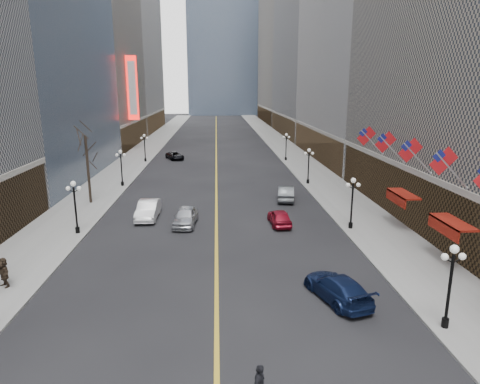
{
  "coord_description": "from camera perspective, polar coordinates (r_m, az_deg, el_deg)",
  "views": [
    {
      "loc": [
        0.13,
        -5.2,
        12.24
      ],
      "look_at": [
        1.34,
        16.89,
        6.79
      ],
      "focal_mm": 32.0,
      "sensor_mm": 36.0,
      "label": 1
    }
  ],
  "objects": [
    {
      "name": "tree_west_far",
      "position": [
        47.59,
        -19.84,
        5.79
      ],
      "size": [
        3.6,
        3.6,
        7.92
      ],
      "color": "#2D231C",
      "rests_on": "sidewalk_west"
    },
    {
      "name": "car_nb_near",
      "position": [
        39.1,
        -7.29,
        -3.24
      ],
      "size": [
        2.37,
        4.99,
        1.65
      ],
      "primitive_type": "imported",
      "rotation": [
        0.0,
        0.0,
        -0.09
      ],
      "color": "#B0B2B8",
      "rests_on": "ground"
    },
    {
      "name": "bldg_east_c",
      "position": [
        115.73,
        12.52,
        19.46
      ],
      "size": [
        26.6,
        40.6,
        48.8
      ],
      "color": "gray",
      "rests_on": "ground"
    },
    {
      "name": "awning_c",
      "position": [
        39.72,
        20.69,
        -0.39
      ],
      "size": [
        1.4,
        4.0,
        0.93
      ],
      "color": "maroon",
      "rests_on": "ground"
    },
    {
      "name": "bldg_east_d",
      "position": [
        158.18,
        8.28,
        20.58
      ],
      "size": [
        26.6,
        46.6,
        62.8
      ],
      "color": "gray",
      "rests_on": "ground"
    },
    {
      "name": "theatre_marquee",
      "position": [
        86.69,
        -14.15,
        13.28
      ],
      "size": [
        2.0,
        0.55,
        12.0
      ],
      "color": "red",
      "rests_on": "ground"
    },
    {
      "name": "car_sb_far",
      "position": [
        47.54,
        6.15,
        -0.15
      ],
      "size": [
        2.45,
        5.11,
        1.62
      ],
      "primitive_type": "imported",
      "rotation": [
        0.0,
        0.0,
        2.99
      ],
      "color": "#4C5054",
      "rests_on": "ground"
    },
    {
      "name": "streetlamp_west_2",
      "position": [
        55.31,
        -15.56,
        3.62
      ],
      "size": [
        1.26,
        0.44,
        4.52
      ],
      "color": "black",
      "rests_on": "sidewalk_west"
    },
    {
      "name": "streetlamp_west_1",
      "position": [
        38.32,
        -21.16,
        -1.21
      ],
      "size": [
        1.26,
        0.44,
        4.52
      ],
      "color": "black",
      "rests_on": "sidewalk_west"
    },
    {
      "name": "flag_3",
      "position": [
        35.94,
        21.98,
        4.92
      ],
      "size": [
        2.87,
        0.12,
        2.87
      ],
      "color": "#B2B2B7",
      "rests_on": "ground"
    },
    {
      "name": "car_nb_mid",
      "position": [
        41.67,
        -12.15,
        -2.33
      ],
      "size": [
        1.87,
        5.21,
        1.71
      ],
      "primitive_type": "imported",
      "rotation": [
        0.0,
        0.0,
        -0.01
      ],
      "color": "silver",
      "rests_on": "ground"
    },
    {
      "name": "streetlamp_east_2",
      "position": [
        55.26,
        9.14,
        3.94
      ],
      "size": [
        1.26,
        0.44,
        4.52
      ],
      "color": "black",
      "rests_on": "sidewalk_east"
    },
    {
      "name": "ped_west_far",
      "position": [
        30.63,
        -29.0,
        -9.33
      ],
      "size": [
        1.64,
        1.54,
        1.89
      ],
      "primitive_type": "imported",
      "rotation": [
        0.0,
        0.0,
        -0.73
      ],
      "color": "#32261B",
      "rests_on": "sidewalk_west"
    },
    {
      "name": "flag_2",
      "position": [
        31.54,
        25.75,
        3.44
      ],
      "size": [
        2.87,
        0.12,
        2.87
      ],
      "color": "#B2B2B7",
      "rests_on": "ground"
    },
    {
      "name": "car_sb_near",
      "position": [
        26.38,
        12.85,
        -12.32
      ],
      "size": [
        3.62,
        5.63,
        1.52
      ],
      "primitive_type": "imported",
      "rotation": [
        0.0,
        0.0,
        3.45
      ],
      "color": "#132048",
      "rests_on": "ground"
    },
    {
      "name": "streetlamp_east_0",
      "position": [
        24.33,
        26.29,
        -10.24
      ],
      "size": [
        1.26,
        0.44,
        4.52
      ],
      "color": "black",
      "rests_on": "sidewalk_east"
    },
    {
      "name": "awning_b",
      "position": [
        32.84,
        26.2,
        -3.81
      ],
      "size": [
        1.4,
        4.0,
        0.93
      ],
      "color": "maroon",
      "rests_on": "ground"
    },
    {
      "name": "streetlamp_east_3",
      "position": [
        72.75,
        6.17,
        6.39
      ],
      "size": [
        1.26,
        0.44,
        4.52
      ],
      "color": "black",
      "rests_on": "sidewalk_east"
    },
    {
      "name": "sidewalk_east",
      "position": [
        77.43,
        7.26,
        4.7
      ],
      "size": [
        6.0,
        230.0,
        0.15
      ],
      "primitive_type": "cube",
      "color": "gray",
      "rests_on": "ground"
    },
    {
      "name": "flag_5",
      "position": [
        45.12,
        16.69,
        6.97
      ],
      "size": [
        2.87,
        0.12,
        2.87
      ],
      "color": "#B2B2B7",
      "rests_on": "ground"
    },
    {
      "name": "car_nb_far",
      "position": [
        75.05,
        -8.68,
        4.81
      ],
      "size": [
        3.9,
        5.21,
        1.32
      ],
      "primitive_type": "imported",
      "rotation": [
        0.0,
        0.0,
        0.41
      ],
      "color": "black",
      "rests_on": "ground"
    },
    {
      "name": "streetlamp_west_3",
      "position": [
        72.79,
        -12.6,
        6.14
      ],
      "size": [
        1.26,
        0.44,
        4.52
      ],
      "color": "black",
      "rests_on": "sidewalk_west"
    },
    {
      "name": "bldg_west_c",
      "position": [
        97.82,
        -22.44,
        20.47
      ],
      "size": [
        26.6,
        30.6,
        50.8
      ],
      "color": "gray",
      "rests_on": "ground"
    },
    {
      "name": "lane_line",
      "position": [
        86.07,
        -3.19,
        5.66
      ],
      "size": [
        0.25,
        200.0,
        0.02
      ],
      "primitive_type": "cube",
      "color": "gold",
      "rests_on": "ground"
    },
    {
      "name": "streetlamp_east_1",
      "position": [
        38.24,
        14.75,
        -0.75
      ],
      "size": [
        1.26,
        0.44,
        4.52
      ],
      "color": "black",
      "rests_on": "sidewalk_east"
    },
    {
      "name": "car_sb_mid",
      "position": [
        39.05,
        5.28,
        -3.37
      ],
      "size": [
        1.94,
        4.34,
        1.45
      ],
      "primitive_type": "imported",
      "rotation": [
        0.0,
        0.0,
        3.2
      ],
      "color": "maroon",
      "rests_on": "ground"
    },
    {
      "name": "flag_4",
      "position": [
        40.48,
        19.04,
        6.07
      ],
      "size": [
        2.87,
        0.12,
        2.87
      ],
      "color": "#B2B2B7",
      "rests_on": "ground"
    },
    {
      "name": "sidewalk_west",
      "position": [
        77.48,
        -13.63,
        4.42
      ],
      "size": [
        6.0,
        230.0,
        0.15
      ],
      "primitive_type": "cube",
      "color": "gray",
      "rests_on": "ground"
    }
  ]
}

